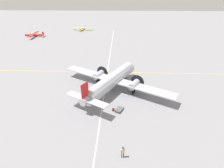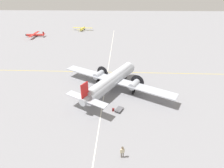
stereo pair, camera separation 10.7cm
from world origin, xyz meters
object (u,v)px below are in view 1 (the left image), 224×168
at_px(suitcase_near_door, 113,110).
at_px(light_aircraft_distant, 82,29).
at_px(baggage_cart, 119,109).
at_px(airliner_main, 113,79).
at_px(light_aircraft_taxiing, 34,35).
at_px(crew_foreground, 123,151).

distance_m(suitcase_near_door, light_aircraft_distant, 68.78).
bearing_deg(baggage_cart, airliner_main, 37.02).
bearing_deg(airliner_main, light_aircraft_distant, 45.90).
height_order(light_aircraft_distant, light_aircraft_taxiing, light_aircraft_taxiing).
distance_m(crew_foreground, light_aircraft_taxiing, 71.74).
bearing_deg(light_aircraft_taxiing, baggage_cart, 121.81).
height_order(suitcase_near_door, baggage_cart, suitcase_near_door).
distance_m(baggage_cart, light_aircraft_distant, 68.87).
xyz_separation_m(suitcase_near_door, baggage_cart, (0.99, 0.18, -0.02)).
bearing_deg(airliner_main, light_aircraft_taxiing, 68.24).
height_order(crew_foreground, baggage_cart, crew_foreground).
bearing_deg(light_aircraft_distant, suitcase_near_door, -159.66).
height_order(airliner_main, light_aircraft_distant, airliner_main).
bearing_deg(airliner_main, baggage_cart, -140.21).
bearing_deg(baggage_cart, crew_foreground, -150.74).
bearing_deg(light_aircraft_taxiing, light_aircraft_distant, -145.33).
distance_m(light_aircraft_distant, light_aircraft_taxiing, 23.50).
distance_m(crew_foreground, light_aircraft_distant, 78.17).
distance_m(suitcase_near_door, light_aircraft_taxiing, 63.15).
bearing_deg(suitcase_near_door, baggage_cart, 10.50).
distance_m(crew_foreground, suitcase_near_door, 9.47).
xyz_separation_m(airliner_main, suitcase_near_door, (0.32, -7.17, -2.17)).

